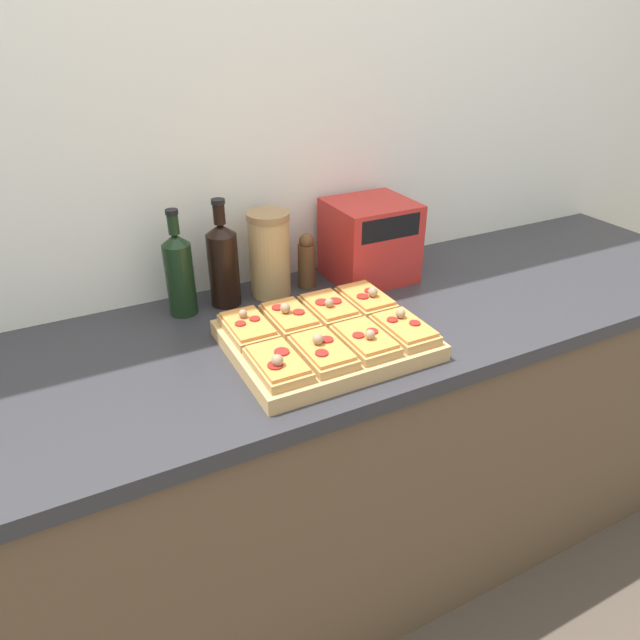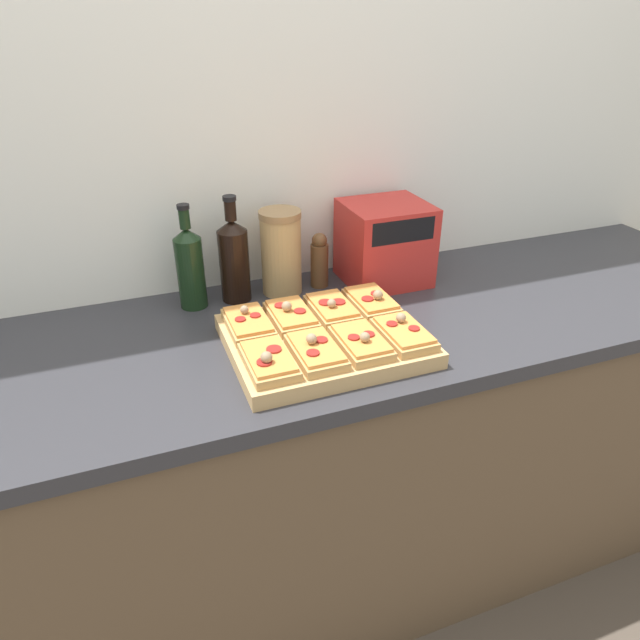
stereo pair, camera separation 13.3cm
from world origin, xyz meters
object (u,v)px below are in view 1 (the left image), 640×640
wine_bottle (223,263)px  olive_oil_bottle (179,272)px  pepper_mill (307,261)px  toaster_oven (370,241)px  cutting_board (326,340)px  grain_jar_tall (270,254)px

wine_bottle → olive_oil_bottle: bearing=180.0°
wine_bottle → pepper_mill: (0.24, -0.00, -0.04)m
wine_bottle → pepper_mill: bearing=-0.0°
olive_oil_bottle → toaster_oven: olive_oil_bottle is taller
olive_oil_bottle → pepper_mill: olive_oil_bottle is taller
cutting_board → olive_oil_bottle: bearing=127.7°
olive_oil_bottle → toaster_oven: bearing=-3.0°
olive_oil_bottle → wine_bottle: 0.12m
cutting_board → toaster_oven: bearing=44.8°
toaster_oven → grain_jar_tall: bearing=174.5°
olive_oil_bottle → toaster_oven: 0.55m
grain_jar_tall → toaster_oven: (0.30, -0.03, -0.00)m
pepper_mill → toaster_oven: (0.19, -0.03, 0.04)m
cutting_board → wine_bottle: bearing=112.4°
olive_oil_bottle → grain_jar_tall: olive_oil_bottle is taller
pepper_mill → toaster_oven: size_ratio=0.62×
wine_bottle → toaster_oven: 0.43m
pepper_mill → grain_jar_tall: bearing=180.0°
wine_bottle → pepper_mill: size_ratio=1.82×
cutting_board → wine_bottle: (-0.13, 0.32, 0.10)m
olive_oil_bottle → wine_bottle: wine_bottle is taller
cutting_board → pepper_mill: bearing=71.4°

